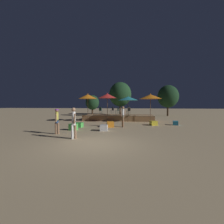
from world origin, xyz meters
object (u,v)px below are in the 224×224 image
at_px(cube_seat_4, 73,127).
at_px(person_0, 57,120).
at_px(cube_seat_0, 104,128).
at_px(background_tree_1, 120,94).
at_px(patio_umbrella_2, 88,97).
at_px(person_1, 123,116).
at_px(patio_umbrella_3, 128,98).
at_px(background_tree_2, 168,96).
at_px(cube_seat_2, 175,123).
at_px(cube_seat_1, 110,124).
at_px(background_tree_0, 92,103).
at_px(bistro_chair_3, 129,110).
at_px(frisbee_disc, 105,129).
at_px(bistro_chair_0, 101,110).
at_px(person_2, 74,122).
at_px(patio_umbrella_1, 151,97).
at_px(patio_umbrella_0, 107,96).
at_px(bistro_chair_2, 112,110).
at_px(cube_seat_5, 79,125).
at_px(cube_seat_3, 154,123).
at_px(bistro_chair_1, 117,110).

distance_m(cube_seat_4, person_0, 1.76).
xyz_separation_m(cube_seat_0, background_tree_1, (-0.09, 16.50, 3.53)).
distance_m(patio_umbrella_2, person_1, 5.86).
height_order(patio_umbrella_3, background_tree_2, background_tree_2).
relative_size(patio_umbrella_2, patio_umbrella_3, 1.09).
bearing_deg(person_0, cube_seat_2, -156.57).
xyz_separation_m(cube_seat_1, background_tree_0, (-4.82, 12.01, 1.98)).
bearing_deg(background_tree_1, bistro_chair_3, -79.28).
bearing_deg(frisbee_disc, bistro_chair_0, 104.96).
bearing_deg(person_2, patio_umbrella_1, -160.34).
bearing_deg(patio_umbrella_1, background_tree_0, 136.73).
xyz_separation_m(person_1, frisbee_disc, (-1.28, -1.47, -0.97)).
relative_size(person_2, background_tree_0, 0.51).
height_order(person_2, bistro_chair_3, person_2).
bearing_deg(background_tree_0, patio_umbrella_1, -43.27).
relative_size(person_1, person_2, 1.00).
distance_m(patio_umbrella_0, frisbee_disc, 6.04).
bearing_deg(bistro_chair_3, cube_seat_2, 111.56).
height_order(person_0, frisbee_disc, person_0).
relative_size(cube_seat_1, frisbee_disc, 3.12).
xyz_separation_m(bistro_chair_2, background_tree_2, (8.36, 6.78, 1.97)).
distance_m(cube_seat_5, frisbee_disc, 2.62).
relative_size(patio_umbrella_3, background_tree_0, 0.83).
height_order(patio_umbrella_3, cube_seat_5, patio_umbrella_3).
xyz_separation_m(patio_umbrella_2, cube_seat_4, (0.56, -5.67, -2.58)).
bearing_deg(cube_seat_3, bistro_chair_2, 134.27).
xyz_separation_m(cube_seat_1, person_1, (1.07, 0.18, 0.74)).
bearing_deg(background_tree_0, cube_seat_1, -68.12).
bearing_deg(bistro_chair_0, cube_seat_1, 132.91).
bearing_deg(background_tree_0, patio_umbrella_3, -52.27).
relative_size(cube_seat_3, person_0, 0.43).
distance_m(patio_umbrella_1, background_tree_1, 11.61).
xyz_separation_m(bistro_chair_3, background_tree_2, (6.26, 7.70, 1.97)).
bearing_deg(cube_seat_2, person_1, -158.98).
relative_size(cube_seat_3, bistro_chair_1, 0.80).
height_order(cube_seat_3, person_1, person_1).
xyz_separation_m(person_1, bistro_chair_3, (0.39, 5.20, 0.28)).
bearing_deg(cube_seat_4, cube_seat_0, 1.05).
distance_m(patio_umbrella_0, bistro_chair_1, 2.43).
height_order(patio_umbrella_1, frisbee_disc, patio_umbrella_1).
distance_m(cube_seat_1, cube_seat_2, 6.27).
bearing_deg(bistro_chair_3, patio_umbrella_2, -13.09).
height_order(patio_umbrella_1, cube_seat_0, patio_umbrella_1).
height_order(cube_seat_4, bistro_chair_0, bistro_chair_0).
bearing_deg(bistro_chair_1, cube_seat_4, -46.02).
height_order(cube_seat_5, person_1, person_1).
bearing_deg(person_0, person_2, 136.66).
relative_size(person_0, bistro_chair_0, 1.85).
height_order(cube_seat_4, bistro_chair_2, bistro_chair_2).
height_order(patio_umbrella_0, bistro_chair_0, patio_umbrella_0).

